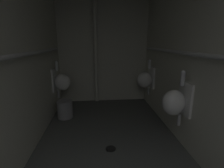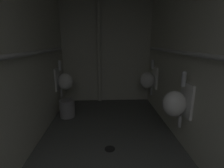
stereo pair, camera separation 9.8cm
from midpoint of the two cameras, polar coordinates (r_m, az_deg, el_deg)
The scene contains 12 objects.
floor at distance 2.40m, azimuth -1.96°, elevation -22.14°, with size 2.14×3.87×0.08m, color #4C4F4C.
wall_left at distance 2.15m, azimuth -31.45°, elevation 7.86°, with size 0.06×3.87×2.45m, color beige.
wall_right at distance 2.24m, azimuth 25.61°, elevation 8.75°, with size 0.06×3.87×2.45m, color beige.
wall_back at distance 3.84m, azimuth -3.82°, elevation 11.90°, with size 2.14×0.06×2.45m, color beige.
urinal_left_mid at distance 3.40m, azimuth -18.04°, elevation 0.81°, with size 0.32×0.30×0.76m.
urinal_right_mid at distance 2.29m, azimuth 20.10°, elevation -5.89°, with size 0.32×0.30×0.76m.
urinal_right_far at distance 3.51m, azimuth 10.81°, elevation 1.67°, with size 0.32×0.30×0.76m.
supply_pipe_left at distance 2.11m, azimuth -29.39°, elevation 8.97°, with size 0.06×3.07×0.06m.
supply_pipe_right at distance 2.22m, azimuth 23.29°, elevation 9.84°, with size 0.06×3.12×0.06m.
standpipe_back_wall at distance 3.73m, azimuth -6.52°, elevation 11.77°, with size 0.09×0.09×2.40m, color beige.
floor_drain at distance 2.35m, azimuth -1.73°, elevation -21.66°, with size 0.14×0.14×0.01m, color black.
waste_bin at distance 3.24m, azimuth -16.92°, elevation -8.40°, with size 0.28×0.28×0.33m, color gray.
Camera 1 is at (-0.15, -0.05, 1.39)m, focal length 26.20 mm.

